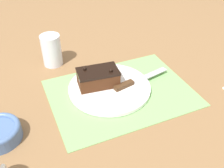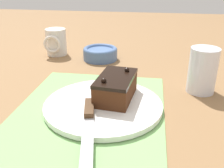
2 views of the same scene
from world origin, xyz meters
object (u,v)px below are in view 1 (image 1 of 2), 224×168
cake_plate (110,88)px  serving_knife (133,82)px  drinking_glass (52,50)px  chocolate_cake (98,77)px

cake_plate → serving_knife: size_ratio=1.23×
cake_plate → drinking_glass: 0.28m
chocolate_cake → drinking_glass: (-0.10, 0.21, 0.02)m
cake_plate → serving_knife: 0.08m
cake_plate → chocolate_cake: size_ratio=1.93×
chocolate_cake → drinking_glass: 0.24m
cake_plate → drinking_glass: drinking_glass is taller
chocolate_cake → serving_knife: 0.12m
serving_knife → drinking_glass: size_ratio=1.87×
cake_plate → drinking_glass: bearing=119.4°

